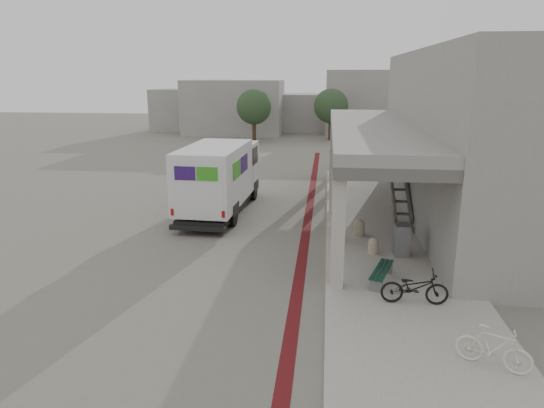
# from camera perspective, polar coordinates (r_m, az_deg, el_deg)

# --- Properties ---
(ground) EXTENTS (120.00, 120.00, 0.00)m
(ground) POSITION_cam_1_polar(r_m,az_deg,el_deg) (17.64, 0.50, -4.98)
(ground) COLOR #6A665B
(ground) RESTS_ON ground
(bike_lane_stripe) EXTENTS (0.35, 40.00, 0.01)m
(bike_lane_stripe) POSITION_cam_1_polar(r_m,az_deg,el_deg) (19.46, 4.05, -3.07)
(bike_lane_stripe) COLOR #531013
(bike_lane_stripe) RESTS_ON ground
(sidewalk) EXTENTS (4.40, 28.00, 0.12)m
(sidewalk) POSITION_cam_1_polar(r_m,az_deg,el_deg) (17.68, 13.56, -5.15)
(sidewalk) COLOR #9B948B
(sidewalk) RESTS_ON ground
(transit_building) EXTENTS (7.60, 17.00, 7.00)m
(transit_building) POSITION_cam_1_polar(r_m,az_deg,el_deg) (21.77, 20.18, 7.15)
(transit_building) COLOR gray
(transit_building) RESTS_ON ground
(distant_backdrop) EXTENTS (28.00, 10.00, 6.50)m
(distant_backdrop) POSITION_cam_1_polar(r_m,az_deg,el_deg) (52.68, 1.53, 11.34)
(distant_backdrop) COLOR gray
(distant_backdrop) RESTS_ON ground
(tree_left) EXTENTS (3.20, 3.20, 4.80)m
(tree_left) POSITION_cam_1_polar(r_m,az_deg,el_deg) (45.09, -2.14, 11.34)
(tree_left) COLOR #38281C
(tree_left) RESTS_ON ground
(tree_mid) EXTENTS (3.20, 3.20, 4.80)m
(tree_mid) POSITION_cam_1_polar(r_m,az_deg,el_deg) (46.58, 6.95, 11.36)
(tree_mid) COLOR #38281C
(tree_mid) RESTS_ON ground
(tree_right) EXTENTS (3.20, 3.20, 4.80)m
(tree_right) POSITION_cam_1_polar(r_m,az_deg,el_deg) (46.33, 17.07, 10.80)
(tree_right) COLOR #38281C
(tree_right) RESTS_ON ground
(fedex_truck) EXTENTS (2.59, 7.41, 3.12)m
(fedex_truck) POSITION_cam_1_polar(r_m,az_deg,el_deg) (21.69, -6.13, 3.29)
(fedex_truck) COLOR black
(fedex_truck) RESTS_ON ground
(bench) EXTENTS (0.89, 1.77, 0.41)m
(bench) POSITION_cam_1_polar(r_m,az_deg,el_deg) (14.67, 12.76, -7.88)
(bench) COLOR slate
(bench) RESTS_ON sidewalk
(bollard_near) EXTENTS (0.37, 0.37, 0.56)m
(bollard_near) POSITION_cam_1_polar(r_m,az_deg,el_deg) (16.89, 11.85, -4.79)
(bollard_near) COLOR tan
(bollard_near) RESTS_ON sidewalk
(bollard_far) EXTENTS (0.42, 0.42, 0.64)m
(bollard_far) POSITION_cam_1_polar(r_m,az_deg,el_deg) (18.66, 10.23, -2.68)
(bollard_far) COLOR tan
(bollard_far) RESTS_ON sidewalk
(utility_cabinet) EXTENTS (0.51, 0.66, 1.08)m
(utility_cabinet) POSITION_cam_1_polar(r_m,az_deg,el_deg) (16.88, 14.97, -4.06)
(utility_cabinet) COLOR slate
(utility_cabinet) RESTS_ON sidewalk
(bicycle_black) EXTENTS (1.76, 0.62, 0.93)m
(bicycle_black) POSITION_cam_1_polar(r_m,az_deg,el_deg) (13.52, 16.43, -9.38)
(bicycle_black) COLOR black
(bicycle_black) RESTS_ON sidewalk
(bicycle_cream) EXTENTS (1.56, 1.07, 0.92)m
(bicycle_cream) POSITION_cam_1_polar(r_m,az_deg,el_deg) (11.35, 24.64, -15.12)
(bicycle_cream) COLOR beige
(bicycle_cream) RESTS_ON sidewalk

